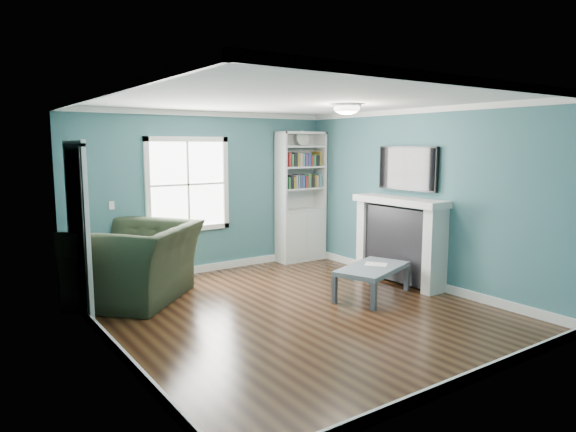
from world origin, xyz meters
TOP-DOWN VIEW (x-y plane):
  - floor at (0.00, 0.00)m, footprint 5.00×5.00m
  - room_walls at (0.00, 0.00)m, footprint 5.00×5.00m
  - trim at (0.00, 0.00)m, footprint 4.50×5.00m
  - window at (-0.30, 2.49)m, footprint 1.40×0.06m
  - bookshelf at (1.77, 2.30)m, footprint 0.90×0.35m
  - fireplace at (2.08, 0.20)m, footprint 0.44×1.58m
  - tv at (2.20, 0.20)m, footprint 0.06×1.10m
  - door at (-2.22, 1.40)m, footprint 0.12×0.98m
  - ceiling_fixture at (0.90, 0.10)m, footprint 0.38×0.38m
  - light_switch at (-1.50, 2.48)m, footprint 0.08×0.01m
  - recliner at (-1.45, 1.60)m, footprint 1.83×1.82m
  - coffee_table at (1.25, -0.08)m, footprint 1.30×1.00m
  - paper_sheet at (1.38, -0.02)m, footprint 0.37×0.38m

SIDE VIEW (x-z plane):
  - floor at x=0.00m, z-range 0.00..0.00m
  - coffee_table at x=1.25m, z-range 0.16..0.58m
  - paper_sheet at x=1.38m, z-range 0.42..0.42m
  - fireplace at x=2.08m, z-range -0.01..1.29m
  - recliner at x=-1.45m, z-range 0.00..1.37m
  - bookshelf at x=1.77m, z-range -0.23..2.08m
  - door at x=-2.22m, z-range -0.01..2.16m
  - light_switch at x=-1.50m, z-range 1.14..1.26m
  - trim at x=0.00m, z-range -0.06..2.54m
  - window at x=-0.30m, z-range 0.70..2.20m
  - room_walls at x=0.00m, z-range -0.92..4.08m
  - tv at x=2.20m, z-range 1.40..2.05m
  - ceiling_fixture at x=0.90m, z-range 2.47..2.63m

